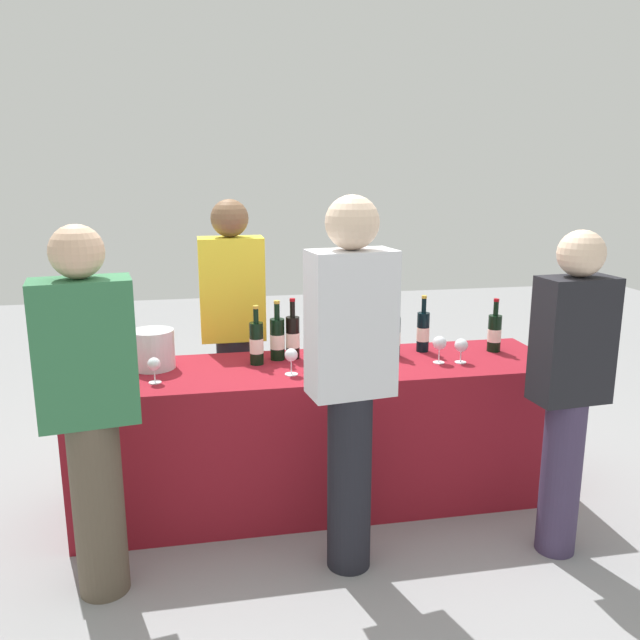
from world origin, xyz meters
The scene contains 17 objects.
ground_plane centered at (0.00, 0.00, 0.00)m, with size 12.00×12.00×0.00m, color gray.
tasting_table centered at (0.00, 0.00, 0.39)m, with size 2.58×0.67×0.79m, color maroon.
wine_bottle_0 centered at (-0.33, 0.09, 0.90)m, with size 0.08×0.08×0.32m.
wine_bottle_1 centered at (-0.21, 0.15, 0.91)m, with size 0.08×0.08×0.33m.
wine_bottle_2 centered at (-0.12, 0.16, 0.91)m, with size 0.08×0.08×0.34m.
wine_bottle_3 centered at (0.44, 0.10, 0.90)m, with size 0.08×0.08×0.31m.
wine_bottle_4 centered at (0.63, 0.16, 0.90)m, with size 0.07×0.07×0.33m.
wine_bottle_5 centered at (1.04, 0.08, 0.90)m, with size 0.08×0.08×0.31m.
wine_glass_0 centered at (-0.86, -0.13, 0.88)m, with size 0.07×0.07×0.13m.
wine_glass_1 centered at (-0.18, -0.13, 0.88)m, with size 0.07×0.07×0.14m.
wine_glass_2 centered at (0.64, -0.08, 0.89)m, with size 0.08×0.08×0.15m.
wine_glass_3 centered at (0.76, -0.10, 0.88)m, with size 0.07×0.07×0.14m.
ice_bucket centered at (-0.88, 0.11, 0.89)m, with size 0.23×0.23×0.21m, color silver.
server_pouring centered at (-0.43, 0.54, 0.90)m, with size 0.38×0.22×1.65m.
guest_0 centered at (-1.09, -0.62, 0.87)m, with size 0.42×0.27×1.61m.
guest_1 centered at (0.01, -0.64, 0.95)m, with size 0.39×0.25×1.71m.
guest_2 centered at (1.03, -0.71, 0.86)m, with size 0.35×0.21×1.56m.
Camera 1 is at (-0.62, -3.27, 1.82)m, focal length 36.26 mm.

